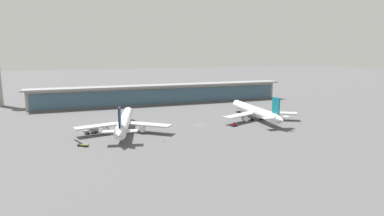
{
  "coord_description": "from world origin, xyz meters",
  "views": [
    {
      "loc": [
        -61.66,
        -161.87,
        40.75
      ],
      "look_at": [
        0.0,
        12.22,
        7.67
      ],
      "focal_mm": 29.68,
      "sensor_mm": 36.0,
      "label": 1
    }
  ],
  "objects_px": {
    "service_truck_under_wing_grey": "(92,130)",
    "safety_cone_bravo": "(164,141)",
    "airliner_centre_stand": "(256,111)",
    "airliner_left_stand": "(124,122)",
    "service_truck_near_nose_red": "(234,125)",
    "safety_cone_alpha": "(84,147)",
    "service_truck_mid_apron_olive": "(83,144)"
  },
  "relations": [
    {
      "from": "airliner_centre_stand",
      "to": "airliner_left_stand",
      "type": "bearing_deg",
      "value": -178.07
    },
    {
      "from": "service_truck_near_nose_red",
      "to": "safety_cone_alpha",
      "type": "relative_size",
      "value": 4.42
    },
    {
      "from": "service_truck_near_nose_red",
      "to": "safety_cone_alpha",
      "type": "distance_m",
      "value": 79.83
    },
    {
      "from": "airliner_centre_stand",
      "to": "safety_cone_bravo",
      "type": "bearing_deg",
      "value": -157.34
    },
    {
      "from": "service_truck_near_nose_red",
      "to": "service_truck_under_wing_grey",
      "type": "relative_size",
      "value": 0.41
    },
    {
      "from": "airliner_centre_stand",
      "to": "safety_cone_alpha",
      "type": "xyz_separation_m",
      "value": [
        -98.31,
        -24.97,
        -4.94
      ]
    },
    {
      "from": "service_truck_near_nose_red",
      "to": "safety_cone_alpha",
      "type": "bearing_deg",
      "value": -169.75
    },
    {
      "from": "service_truck_under_wing_grey",
      "to": "safety_cone_bravo",
      "type": "height_order",
      "value": "service_truck_under_wing_grey"
    },
    {
      "from": "airliner_left_stand",
      "to": "service_truck_mid_apron_olive",
      "type": "relative_size",
      "value": 10.01
    },
    {
      "from": "service_truck_near_nose_red",
      "to": "safety_cone_alpha",
      "type": "xyz_separation_m",
      "value": [
        -78.56,
        -14.21,
        -0.56
      ]
    },
    {
      "from": "service_truck_mid_apron_olive",
      "to": "service_truck_near_nose_red",
      "type": "bearing_deg",
      "value": 8.27
    },
    {
      "from": "safety_cone_alpha",
      "to": "service_truck_under_wing_grey",
      "type": "bearing_deg",
      "value": 80.74
    },
    {
      "from": "airliner_centre_stand",
      "to": "service_truck_under_wing_grey",
      "type": "height_order",
      "value": "airliner_centre_stand"
    },
    {
      "from": "service_truck_near_nose_red",
      "to": "service_truck_mid_apron_olive",
      "type": "distance_m",
      "value": 79.98
    },
    {
      "from": "airliner_left_stand",
      "to": "service_truck_mid_apron_olive",
      "type": "xyz_separation_m",
      "value": [
        -20.71,
        -19.64,
        -4.45
      ]
    },
    {
      "from": "safety_cone_bravo",
      "to": "airliner_left_stand",
      "type": "bearing_deg",
      "value": 121.13
    },
    {
      "from": "service_truck_under_wing_grey",
      "to": "safety_cone_bravo",
      "type": "relative_size",
      "value": 10.73
    },
    {
      "from": "airliner_centre_stand",
      "to": "service_truck_under_wing_grey",
      "type": "bearing_deg",
      "value": 179.89
    },
    {
      "from": "service_truck_under_wing_grey",
      "to": "service_truck_mid_apron_olive",
      "type": "xyz_separation_m",
      "value": [
        -4.69,
        -22.46,
        -0.88
      ]
    },
    {
      "from": "service_truck_mid_apron_olive",
      "to": "safety_cone_alpha",
      "type": "relative_size",
      "value": 8.87
    },
    {
      "from": "service_truck_near_nose_red",
      "to": "safety_cone_alpha",
      "type": "height_order",
      "value": "service_truck_near_nose_red"
    },
    {
      "from": "airliner_centre_stand",
      "to": "service_truck_mid_apron_olive",
      "type": "bearing_deg",
      "value": -167.31
    },
    {
      "from": "service_truck_near_nose_red",
      "to": "safety_cone_bravo",
      "type": "bearing_deg",
      "value": -160.18
    },
    {
      "from": "airliner_left_stand",
      "to": "safety_cone_alpha",
      "type": "bearing_deg",
      "value": -132.01
    },
    {
      "from": "airliner_left_stand",
      "to": "service_truck_mid_apron_olive",
      "type": "bearing_deg",
      "value": -136.52
    },
    {
      "from": "service_truck_near_nose_red",
      "to": "service_truck_under_wing_grey",
      "type": "height_order",
      "value": "service_truck_under_wing_grey"
    },
    {
      "from": "service_truck_under_wing_grey",
      "to": "safety_cone_alpha",
      "type": "xyz_separation_m",
      "value": [
        -4.1,
        -25.16,
        -1.37
      ]
    },
    {
      "from": "safety_cone_alpha",
      "to": "safety_cone_bravo",
      "type": "xyz_separation_m",
      "value": [
        34.6,
        -1.63,
        0.0
      ]
    },
    {
      "from": "airliner_centre_stand",
      "to": "safety_cone_alpha",
      "type": "bearing_deg",
      "value": -165.75
    },
    {
      "from": "airliner_left_stand",
      "to": "airliner_centre_stand",
      "type": "xyz_separation_m",
      "value": [
        78.19,
        2.63,
        0.0
      ]
    },
    {
      "from": "airliner_centre_stand",
      "to": "service_truck_under_wing_grey",
      "type": "relative_size",
      "value": 8.34
    },
    {
      "from": "service_truck_mid_apron_olive",
      "to": "safety_cone_alpha",
      "type": "bearing_deg",
      "value": -77.66
    }
  ]
}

